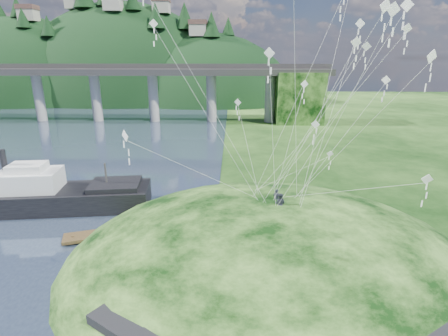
{
  "coord_description": "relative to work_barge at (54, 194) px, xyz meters",
  "views": [
    {
      "loc": [
        4.77,
        -23.97,
        16.47
      ],
      "look_at": [
        4.0,
        6.0,
        7.0
      ],
      "focal_mm": 28.0,
      "sensor_mm": 36.0,
      "label": 1
    }
  ],
  "objects": [
    {
      "name": "grass_hill",
      "position": [
        23.37,
        -10.25,
        -3.28
      ],
      "size": [
        36.0,
        32.0,
        13.0
      ],
      "color": "black",
      "rests_on": "ground"
    },
    {
      "name": "kite_swarm",
      "position": [
        27.32,
        -7.98,
        15.3
      ],
      "size": [
        20.94,
        16.17,
        19.96
      ],
      "color": "silver",
      "rests_on": "ground"
    },
    {
      "name": "work_barge",
      "position": [
        0.0,
        0.0,
        0.0
      ],
      "size": [
        20.79,
        8.05,
        7.09
      ],
      "color": "black",
      "rests_on": "ground"
    },
    {
      "name": "bridge",
      "position": [
        -11.09,
        57.81,
        7.93
      ],
      "size": [
        160.0,
        11.0,
        15.0
      ],
      "color": "#2D2B2B",
      "rests_on": "ground"
    },
    {
      "name": "far_ridge",
      "position": [
        -28.21,
        109.92,
        -9.21
      ],
      "size": [
        153.0,
        70.0,
        94.5
      ],
      "color": "black",
      "rests_on": "ground"
    },
    {
      "name": "ground",
      "position": [
        15.37,
        -12.25,
        -1.78
      ],
      "size": [
        320.0,
        320.0,
        0.0
      ],
      "primitive_type": "plane",
      "color": "black",
      "rests_on": "ground"
    },
    {
      "name": "kite_flyers",
      "position": [
        24.04,
        -9.22,
        4.11
      ],
      "size": [
        1.1,
        2.04,
        1.87
      ],
      "color": "#282C36",
      "rests_on": "ground"
    },
    {
      "name": "wooden_dock",
      "position": [
        10.14,
        -5.8,
        -1.4
      ],
      "size": [
        12.07,
        5.67,
        0.86
      ],
      "color": "#3A2A18",
      "rests_on": "ground"
    }
  ]
}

